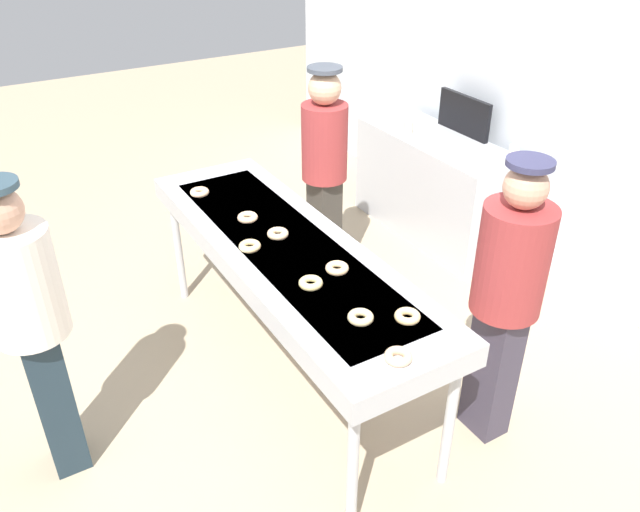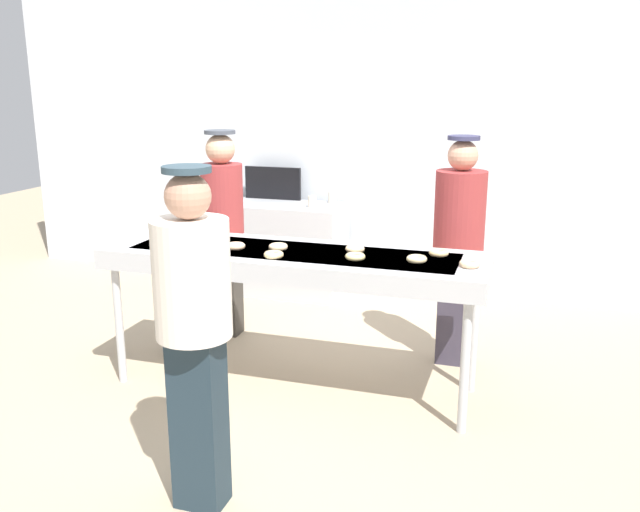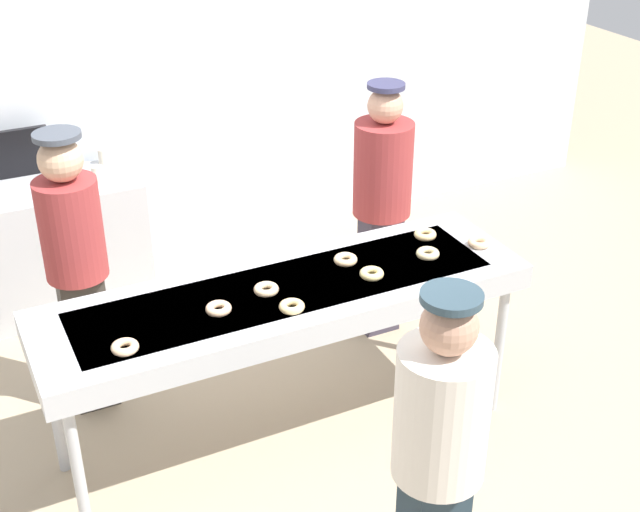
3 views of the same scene
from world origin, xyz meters
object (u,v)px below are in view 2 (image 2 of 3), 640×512
at_px(plain_donut_6, 439,253).
at_px(paper_cup_0, 237,199).
at_px(worker_baker, 459,236).
at_px(plain_donut_4, 417,259).
at_px(plain_donut_2, 161,245).
at_px(plain_donut_7, 355,257).
at_px(fryer_conveyor, 293,262).
at_px(plain_donut_1, 355,249).
at_px(prep_counter, 265,247).
at_px(plain_donut_0, 236,246).
at_px(customer_waiting, 194,319).
at_px(plain_donut_3, 470,264).
at_px(menu_display, 273,183).
at_px(paper_cup_1, 332,197).
at_px(plain_donut_5, 278,247).
at_px(worker_assistant, 223,221).
at_px(paper_cup_2, 312,202).
at_px(plain_donut_8, 274,255).

xyz_separation_m(plain_donut_6, paper_cup_0, (-2.19, 1.69, -0.04)).
bearing_deg(worker_baker, plain_donut_6, 87.71).
xyz_separation_m(plain_donut_4, plain_donut_6, (0.11, 0.20, 0.00)).
bearing_deg(plain_donut_2, plain_donut_7, 4.02).
distance_m(fryer_conveyor, plain_donut_1, 0.42).
bearing_deg(plain_donut_7, fryer_conveyor, 168.16).
height_order(plain_donut_4, prep_counter, plain_donut_4).
height_order(plain_donut_0, plain_donut_4, same).
bearing_deg(worker_baker, prep_counter, -28.13).
height_order(fryer_conveyor, worker_baker, worker_baker).
bearing_deg(customer_waiting, plain_donut_1, 85.37).
bearing_deg(customer_waiting, plain_donut_3, 59.50).
height_order(plain_donut_4, paper_cup_0, plain_donut_4).
distance_m(paper_cup_0, menu_display, 0.48).
relative_size(plain_donut_3, prep_counter, 0.08).
bearing_deg(prep_counter, plain_donut_1, -53.24).
bearing_deg(customer_waiting, paper_cup_1, 106.08).
bearing_deg(plain_donut_0, fryer_conveyor, 9.79).
bearing_deg(plain_donut_2, worker_baker, 26.77).
height_order(plain_donut_1, customer_waiting, customer_waiting).
bearing_deg(plain_donut_1, plain_donut_3, -11.48).
bearing_deg(prep_counter, plain_donut_4, -47.76).
xyz_separation_m(plain_donut_1, plain_donut_5, (-0.50, -0.10, 0.00)).
bearing_deg(plain_donut_0, worker_assistant, 120.50).
height_order(plain_donut_0, worker_baker, worker_baker).
distance_m(paper_cup_1, menu_display, 0.65).
height_order(fryer_conveyor, plain_donut_1, plain_donut_1).
bearing_deg(paper_cup_2, prep_counter, 171.13).
distance_m(plain_donut_2, worker_assistant, 0.98).
relative_size(plain_donut_1, plain_donut_4, 1.00).
distance_m(plain_donut_4, plain_donut_5, 0.93).
distance_m(plain_donut_5, menu_display, 2.44).
height_order(plain_donut_8, worker_baker, worker_baker).
relative_size(worker_baker, paper_cup_0, 15.21).
height_order(plain_donut_7, customer_waiting, customer_waiting).
relative_size(plain_donut_0, prep_counter, 0.08).
distance_m(fryer_conveyor, plain_donut_3, 1.16).
bearing_deg(plain_donut_0, plain_donut_6, 9.75).
height_order(plain_donut_0, plain_donut_7, same).
height_order(plain_donut_6, plain_donut_7, same).
bearing_deg(plain_donut_4, worker_baker, 77.94).
bearing_deg(plain_donut_0, paper_cup_2, 93.41).
height_order(plain_donut_1, plain_donut_5, same).
xyz_separation_m(plain_donut_4, worker_baker, (0.17, 0.79, -0.01)).
distance_m(plain_donut_8, worker_baker, 1.43).
relative_size(plain_donut_1, plain_donut_5, 1.00).
xyz_separation_m(plain_donut_7, paper_cup_1, (-0.84, 2.31, -0.04)).
distance_m(plain_donut_4, plain_donut_7, 0.38).
bearing_deg(plain_donut_4, plain_donut_8, -169.27).
height_order(customer_waiting, menu_display, customer_waiting).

